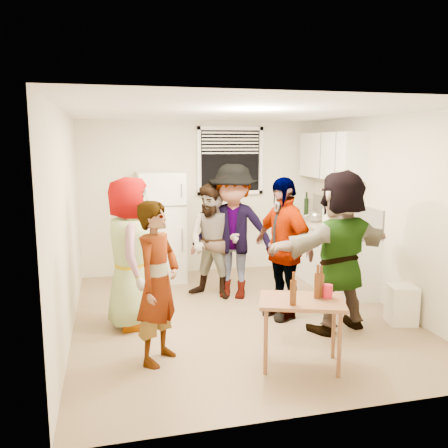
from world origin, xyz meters
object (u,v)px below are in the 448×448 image
object	(u,v)px
guest_orange	(337,329)
kettle	(315,222)
beer_bottle_counter	(337,231)
guest_grey	(132,325)
trash_bin	(402,303)
guest_back_left	(214,297)
blue_cup	(328,233)
red_cup	(327,298)
guest_black	(281,316)
serving_table	(300,366)
refrigerator	(161,227)
wine_bottle	(306,216)
guest_back_right	(233,296)
beer_bottle_table	(317,298)
guest_stripe	(160,360)

from	to	relation	value
guest_orange	kettle	bearing A→B (deg)	-123.09
beer_bottle_counter	guest_grey	size ratio (longest dim) A/B	0.12
trash_bin	guest_back_left	xyz separation A→B (m)	(-1.97, 1.49, -0.25)
blue_cup	red_cup	size ratio (longest dim) A/B	1.04
guest_black	guest_back_left	bearing A→B (deg)	-162.97
beer_bottle_counter	serving_table	world-z (taller)	beer_bottle_counter
refrigerator	guest_black	bearing A→B (deg)	-57.65
kettle	red_cup	bearing A→B (deg)	-91.01
wine_bottle	serving_table	size ratio (longest dim) A/B	0.39
guest_grey	guest_back_left	xyz separation A→B (m)	(1.17, 0.79, 0.00)
wine_bottle	trash_bin	distance (m)	2.79
beer_bottle_counter	blue_cup	distance (m)	0.17
blue_cup	guest_back_right	size ratio (longest dim) A/B	0.07
serving_table	red_cup	xyz separation A→B (m)	(0.26, -0.01, 0.67)
beer_bottle_counter	blue_cup	size ratio (longest dim) A/B	1.63
guest_back_left	guest_grey	bearing A→B (deg)	-108.72
refrigerator	serving_table	size ratio (longest dim) A/B	2.14
beer_bottle_table	guest_black	distance (m)	1.49
beer_bottle_table	kettle	bearing A→B (deg)	65.82
refrigerator	beer_bottle_counter	bearing A→B (deg)	-28.57
trash_bin	red_cup	size ratio (longest dim) A/B	3.60
guest_back_right	refrigerator	bearing A→B (deg)	155.06
kettle	beer_bottle_counter	xyz separation A→B (m)	(-0.05, -0.83, 0.00)
refrigerator	guest_black	world-z (taller)	refrigerator
refrigerator	serving_table	distance (m)	3.55
trash_bin	beer_bottle_table	world-z (taller)	beer_bottle_table
blue_cup	guest_grey	distance (m)	2.95
wine_bottle	guest_black	distance (m)	2.63
beer_bottle_counter	guest_grey	xyz separation A→B (m)	(-2.92, -0.58, -0.90)
red_cup	guest_black	bearing A→B (deg)	88.09
red_cup	beer_bottle_table	bearing A→B (deg)	174.44
blue_cup	guest_orange	xyz separation A→B (m)	(-0.45, -1.20, -0.90)
guest_black	red_cup	bearing A→B (deg)	-20.47
refrigerator	red_cup	xyz separation A→B (m)	(1.22, -3.32, -0.18)
beer_bottle_counter	red_cup	bearing A→B (deg)	-119.07
wine_bottle	guest_back_left	size ratio (longest dim) A/B	0.19
guest_grey	guest_orange	bearing A→B (deg)	-104.62
blue_cup	serving_table	distance (m)	2.49
kettle	blue_cup	xyz separation A→B (m)	(-0.21, -0.89, 0.00)
trash_bin	red_cup	bearing A→B (deg)	-150.79
kettle	beer_bottle_table	bearing A→B (deg)	-92.78
beer_bottle_counter	wine_bottle	bearing A→B (deg)	84.02
guest_back_right	blue_cup	bearing A→B (deg)	16.88
beer_bottle_table	guest_back_right	bearing A→B (deg)	96.40
guest_stripe	beer_bottle_counter	bearing A→B (deg)	-22.88
guest_back_left	beer_bottle_counter	bearing A→B (deg)	30.45
trash_bin	beer_bottle_counter	bearing A→B (deg)	99.86
refrigerator	red_cup	size ratio (longest dim) A/B	13.24
wine_bottle	beer_bottle_table	size ratio (longest dim) A/B	1.27
trash_bin	guest_black	size ratio (longest dim) A/B	0.27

